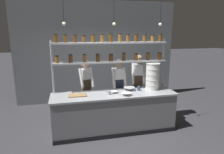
% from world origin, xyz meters
% --- Properties ---
extents(ground_plane, '(40.00, 40.00, 0.00)m').
position_xyz_m(ground_plane, '(0.00, 0.00, 0.00)').
color(ground_plane, '#3D3D42').
extents(back_wall, '(5.27, 0.12, 3.28)m').
position_xyz_m(back_wall, '(0.00, 2.30, 1.64)').
color(back_wall, gray).
rests_on(back_wall, ground_plane).
extents(prep_counter, '(2.87, 0.76, 0.92)m').
position_xyz_m(prep_counter, '(0.00, -0.00, 0.46)').
color(prep_counter, gray).
rests_on(prep_counter, ground_plane).
extents(spice_shelf_unit, '(2.75, 0.28, 2.27)m').
position_xyz_m(spice_shelf_unit, '(0.01, 0.33, 1.81)').
color(spice_shelf_unit, '#ADAFB5').
rests_on(spice_shelf_unit, ground_plane).
extents(chef_left, '(0.41, 0.35, 1.60)m').
position_xyz_m(chef_left, '(-0.57, 0.79, 0.91)').
color(chef_left, black).
rests_on(chef_left, ground_plane).
extents(chef_center, '(0.36, 0.29, 1.62)m').
position_xyz_m(chef_center, '(0.25, 0.56, 0.93)').
color(chef_center, black).
rests_on(chef_center, ground_plane).
extents(chef_right, '(0.42, 0.35, 1.72)m').
position_xyz_m(chef_right, '(0.81, 0.61, 1.00)').
color(chef_right, black).
rests_on(chef_right, ground_plane).
extents(container_stack, '(0.34, 0.34, 0.65)m').
position_xyz_m(container_stack, '(0.99, 0.12, 1.24)').
color(container_stack, white).
rests_on(container_stack, prep_counter).
extents(cutting_board, '(0.40, 0.26, 0.02)m').
position_xyz_m(cutting_board, '(-0.84, 0.02, 0.93)').
color(cutting_board, '#A88456').
rests_on(cutting_board, prep_counter).
extents(prep_bowl_near_left, '(0.23, 0.23, 0.06)m').
position_xyz_m(prep_bowl_near_left, '(0.23, -0.20, 0.95)').
color(prep_bowl_near_left, white).
rests_on(prep_bowl_near_left, prep_counter).
extents(prep_bowl_center_front, '(0.17, 0.17, 0.05)m').
position_xyz_m(prep_bowl_center_front, '(0.01, 0.03, 0.94)').
color(prep_bowl_center_front, white).
rests_on(prep_bowl_center_front, prep_counter).
extents(prep_bowl_center_back, '(0.27, 0.27, 0.07)m').
position_xyz_m(prep_bowl_center_back, '(0.41, 0.16, 0.96)').
color(prep_bowl_center_back, silver).
rests_on(prep_bowl_center_back, prep_counter).
extents(serving_cup_front, '(0.08, 0.08, 0.09)m').
position_xyz_m(serving_cup_front, '(-0.13, -0.06, 0.96)').
color(serving_cup_front, '#B2B7BC').
rests_on(serving_cup_front, prep_counter).
extents(serving_cup_by_board, '(0.07, 0.07, 0.10)m').
position_xyz_m(serving_cup_by_board, '(0.64, 0.09, 0.97)').
color(serving_cup_by_board, '#334C70').
rests_on(serving_cup_by_board, prep_counter).
extents(pendant_light_row, '(2.18, 0.07, 0.80)m').
position_xyz_m(pendant_light_row, '(0.00, 0.00, 2.51)').
color(pendant_light_row, black).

